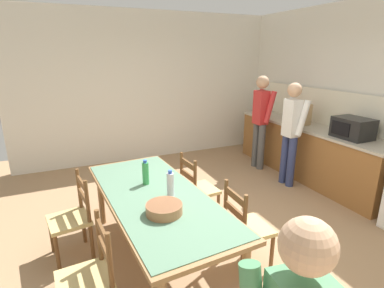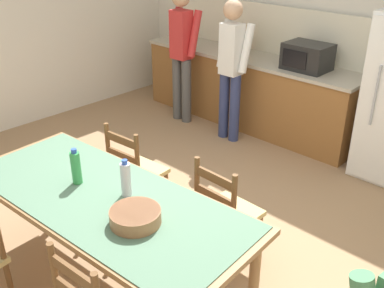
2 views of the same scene
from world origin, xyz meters
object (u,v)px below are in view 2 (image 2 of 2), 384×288
chair_side_far_left (135,172)px  chair_side_far_right (226,213)px  bottle_off_centre (126,179)px  person_at_sink (182,49)px  paper_bag (239,40)px  microwave (307,57)px  serving_bowl (135,216)px  person_at_counter (231,65)px  dining_table (104,205)px  bottle_near_centre (76,167)px

chair_side_far_left → chair_side_far_right: same height
bottle_off_centre → person_at_sink: bearing=128.0°
paper_bag → person_at_sink: (-0.54, -0.49, -0.12)m
microwave → paper_bag: size_ratio=1.39×
microwave → serving_bowl: 3.21m
serving_bowl → person_at_counter: (-1.38, 2.61, 0.13)m
microwave → person_at_sink: size_ratio=0.29×
dining_table → bottle_off_centre: (0.10, 0.12, 0.20)m
bottle_off_centre → chair_side_far_right: size_ratio=0.30×
bottle_off_centre → person_at_sink: (-1.93, 2.47, 0.08)m
dining_table → paper_bag: bearing=112.7°
chair_side_far_left → person_at_counter: person_at_counter is taller
paper_bag → chair_side_far_right: bearing=-53.0°
bottle_near_centre → chair_side_far_left: size_ratio=0.30×
microwave → dining_table: microwave is taller
paper_bag → person_at_sink: size_ratio=0.21×
dining_table → bottle_near_centre: size_ratio=8.42×
paper_bag → dining_table: paper_bag is taller
chair_side_far_left → bottle_near_centre: bearing=105.9°
bottle_near_centre → chair_side_far_left: bottle_near_centre is taller
chair_side_far_right → person_at_sink: size_ratio=0.53×
microwave → paper_bag: bearing=-179.6°
paper_bag → dining_table: 3.36m
paper_bag → bottle_near_centre: 3.27m
microwave → bottle_near_centre: (0.03, -3.11, -0.18)m
bottle_off_centre → person_at_counter: person_at_counter is taller
microwave → bottle_near_centre: 3.11m
chair_side_far_left → dining_table: bearing=123.0°
bottle_near_centre → chair_side_far_right: bottle_near_centre is taller
bottle_off_centre → dining_table: bearing=-129.9°
microwave → bottle_off_centre: (0.41, -2.96, -0.18)m
dining_table → serving_bowl: bearing=-6.0°
microwave → bottle_off_centre: size_ratio=1.85×
microwave → chair_side_far_right: bearing=-72.1°
bottle_off_centre → chair_side_far_left: bottle_off_centre is taller
person_at_counter → bottle_off_centre: bearing=-156.0°
bottle_near_centre → person_at_counter: bearing=105.4°
bottle_off_centre → microwave: bearing=97.8°
serving_bowl → person_at_counter: person_at_counter is taller
person_at_counter → bottle_near_centre: bearing=-164.6°
microwave → chair_side_far_left: size_ratio=0.55×
microwave → bottle_near_centre: size_ratio=1.85×
chair_side_far_right → person_at_counter: person_at_counter is taller
serving_bowl → chair_side_far_left: bearing=141.3°
paper_bag → person_at_counter: (0.30, -0.51, -0.15)m
paper_bag → person_at_counter: bearing=-59.6°
paper_bag → chair_side_far_left: 2.56m
bottle_near_centre → serving_bowl: 0.67m
chair_side_far_left → person_at_counter: size_ratio=0.54×
person_at_sink → person_at_counter: (0.84, -0.02, -0.03)m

